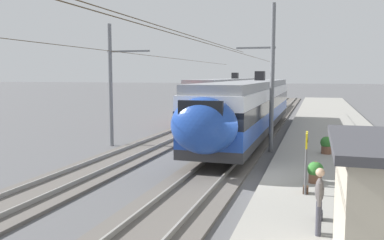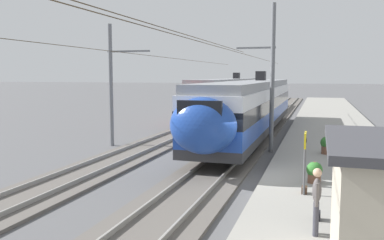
# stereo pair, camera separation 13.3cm
# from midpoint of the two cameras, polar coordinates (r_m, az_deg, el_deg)

# --- Properties ---
(ground_plane) EXTENTS (400.00, 400.00, 0.00)m
(ground_plane) POSITION_cam_midpoint_polar(r_m,az_deg,el_deg) (16.58, 7.26, -8.57)
(ground_plane) COLOR #565659
(platform_slab) EXTENTS (120.00, 6.26, 0.29)m
(platform_slab) POSITION_cam_midpoint_polar(r_m,az_deg,el_deg) (16.37, 20.80, -8.61)
(platform_slab) COLOR gray
(platform_slab) RESTS_ON ground
(track_near) EXTENTS (120.00, 3.00, 0.28)m
(track_near) POSITION_cam_midpoint_polar(r_m,az_deg,el_deg) (16.89, 1.99, -8.01)
(track_near) COLOR #5B5651
(track_near) RESTS_ON ground
(track_far) EXTENTS (120.00, 3.00, 0.28)m
(track_far) POSITION_cam_midpoint_polar(r_m,az_deg,el_deg) (18.86, -13.51, -6.65)
(track_far) COLOR #5B5651
(track_far) RESTS_ON ground
(train_near_platform) EXTENTS (25.51, 2.97, 4.27)m
(train_near_platform) POSITION_cam_midpoint_polar(r_m,az_deg,el_deg) (27.58, 8.15, 2.04)
(train_near_platform) COLOR #2D2D30
(train_near_platform) RESTS_ON track_near
(train_far_track) EXTENTS (26.48, 3.01, 4.27)m
(train_far_track) POSITION_cam_midpoint_polar(r_m,az_deg,el_deg) (44.80, 4.88, 3.69)
(train_far_track) COLOR #2D2D30
(train_far_track) RESTS_ON track_far
(catenary_mast_mid) EXTENTS (43.39, 2.14, 8.10)m
(catenary_mast_mid) POSITION_cam_midpoint_polar(r_m,az_deg,el_deg) (22.67, 10.70, 6.06)
(catenary_mast_mid) COLOR slate
(catenary_mast_mid) RESTS_ON ground
(catenary_mast_far_side) EXTENTS (43.39, 2.68, 7.24)m
(catenary_mast_far_side) POSITION_cam_midpoint_polar(r_m,az_deg,el_deg) (24.64, -11.12, 5.23)
(catenary_mast_far_side) COLOR slate
(catenary_mast_far_side) RESTS_ON ground
(platform_sign) EXTENTS (0.70, 0.08, 2.09)m
(platform_sign) POSITION_cam_midpoint_polar(r_m,az_deg,el_deg) (13.89, 15.50, -3.95)
(platform_sign) COLOR #59595B
(platform_sign) RESTS_ON platform_slab
(passenger_walking) EXTENTS (0.53, 0.22, 1.69)m
(passenger_walking) POSITION_cam_midpoint_polar(r_m,az_deg,el_deg) (10.65, 17.08, -10.38)
(passenger_walking) COLOR #383842
(passenger_walking) RESTS_ON platform_slab
(handbag_beside_passenger) EXTENTS (0.32, 0.18, 0.37)m
(handbag_beside_passenger) POSITION_cam_midpoint_polar(r_m,az_deg,el_deg) (11.97, 17.09, -12.63)
(handbag_beside_passenger) COLOR black
(handbag_beside_passenger) RESTS_ON platform_slab
(handbag_near_sign) EXTENTS (0.32, 0.18, 0.36)m
(handbag_near_sign) POSITION_cam_midpoint_polar(r_m,az_deg,el_deg) (14.36, 15.40, -9.39)
(handbag_near_sign) COLOR #472D1E
(handbag_near_sign) RESTS_ON platform_slab
(potted_plant_platform_edge) EXTENTS (0.58, 0.58, 0.79)m
(potted_plant_platform_edge) POSITION_cam_midpoint_polar(r_m,az_deg,el_deg) (15.74, 16.68, -6.89)
(potted_plant_platform_edge) COLOR brown
(potted_plant_platform_edge) RESTS_ON platform_slab
(potted_plant_by_shelter) EXTENTS (0.61, 0.61, 0.88)m
(potted_plant_by_shelter) POSITION_cam_midpoint_polar(r_m,az_deg,el_deg) (21.62, 18.18, -3.24)
(potted_plant_by_shelter) COLOR brown
(potted_plant_by_shelter) RESTS_ON platform_slab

